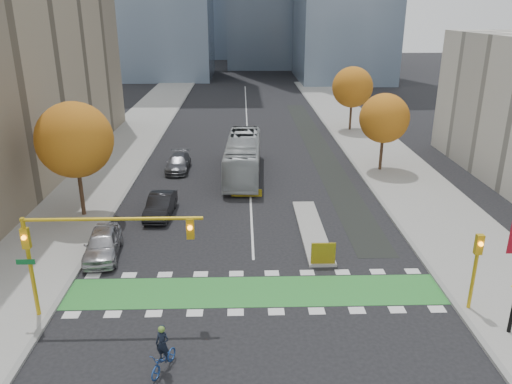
{
  "coord_description": "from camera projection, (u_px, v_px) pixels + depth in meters",
  "views": [
    {
      "loc": [
        -0.57,
        -21.32,
        14.03
      ],
      "look_at": [
        0.25,
        8.53,
        3.0
      ],
      "focal_mm": 35.0,
      "sensor_mm": 36.0,
      "label": 1
    }
  ],
  "objects": [
    {
      "name": "bike_crossing",
      "position": [
        255.0,
        291.0,
        26.28
      ],
      "size": [
        20.0,
        3.0,
        0.01
      ],
      "primitive_type": "cube",
      "color": "#2A8130",
      "rests_on": "ground"
    },
    {
      "name": "parked_car_c",
      "position": [
        178.0,
        163.0,
        45.63
      ],
      "size": [
        2.03,
        4.92,
        1.42
      ],
      "primitive_type": "imported",
      "rotation": [
        0.0,
        0.0,
        -0.01
      ],
      "color": "#535359",
      "rests_on": "ground"
    },
    {
      "name": "centre_line",
      "position": [
        247.0,
        127.0,
        62.38
      ],
      "size": [
        0.15,
        70.0,
        0.01
      ],
      "primitive_type": "cube",
      "color": "silver",
      "rests_on": "ground"
    },
    {
      "name": "ground",
      "position": [
        256.0,
        307.0,
        24.87
      ],
      "size": [
        300.0,
        300.0,
        0.0
      ],
      "primitive_type": "plane",
      "color": "black",
      "rests_on": "ground"
    },
    {
      "name": "tree_east_far",
      "position": [
        352.0,
        87.0,
        59.01
      ],
      "size": [
        4.8,
        4.8,
        7.65
      ],
      "color": "#332114",
      "rests_on": "ground"
    },
    {
      "name": "tree_west",
      "position": [
        75.0,
        140.0,
        33.87
      ],
      "size": [
        5.2,
        5.2,
        8.22
      ],
      "color": "#332114",
      "rests_on": "ground"
    },
    {
      "name": "traffic_signal_west",
      "position": [
        83.0,
        241.0,
        22.79
      ],
      "size": [
        8.53,
        0.56,
        5.2
      ],
      "color": "#BF9914",
      "rests_on": "ground"
    },
    {
      "name": "cyclist",
      "position": [
        163.0,
        356.0,
        20.33
      ],
      "size": [
        1.3,
        1.95,
        2.13
      ],
      "rotation": [
        0.0,
        0.0,
        -0.39
      ],
      "color": "navy",
      "rests_on": "ground"
    },
    {
      "name": "tree_east_near",
      "position": [
        384.0,
        118.0,
        44.13
      ],
      "size": [
        4.4,
        4.4,
        7.08
      ],
      "color": "#332114",
      "rests_on": "ground"
    },
    {
      "name": "hazard_board",
      "position": [
        323.0,
        253.0,
        28.64
      ],
      "size": [
        1.4,
        0.12,
        1.3
      ],
      "primitive_type": "cube",
      "color": "yellow",
      "rests_on": "median_island"
    },
    {
      "name": "traffic_signal_east",
      "position": [
        476.0,
        261.0,
        23.72
      ],
      "size": [
        0.35,
        0.43,
        4.1
      ],
      "color": "#BF9914",
      "rests_on": "ground"
    },
    {
      "name": "sidewalk_east",
      "position": [
        402.0,
        177.0,
        43.95
      ],
      "size": [
        7.0,
        120.0,
        0.15
      ],
      "primitive_type": "cube",
      "color": "gray",
      "rests_on": "ground"
    },
    {
      "name": "curb_west",
      "position": [
        135.0,
        179.0,
        43.34
      ],
      "size": [
        0.3,
        120.0,
        0.16
      ],
      "primitive_type": "cube",
      "color": "gray",
      "rests_on": "ground"
    },
    {
      "name": "parked_car_a",
      "position": [
        103.0,
        244.0,
        29.76
      ],
      "size": [
        2.45,
        5.0,
        1.64
      ],
      "primitive_type": "imported",
      "rotation": [
        0.0,
        0.0,
        0.11
      ],
      "color": "#A5A4A9",
      "rests_on": "ground"
    },
    {
      "name": "bus",
      "position": [
        243.0,
        157.0,
        44.04
      ],
      "size": [
        3.38,
        12.26,
        3.38
      ],
      "primitive_type": "imported",
      "rotation": [
        0.0,
        0.0,
        -0.04
      ],
      "color": "#A9AFB1",
      "rests_on": "ground"
    },
    {
      "name": "median_island",
      "position": [
        312.0,
        230.0,
        33.39
      ],
      "size": [
        1.6,
        10.0,
        0.16
      ],
      "primitive_type": "cube",
      "color": "gray",
      "rests_on": "ground"
    },
    {
      "name": "bike_lane_paint",
      "position": [
        318.0,
        148.0,
        53.2
      ],
      "size": [
        2.5,
        50.0,
        0.01
      ],
      "primitive_type": "cube",
      "color": "black",
      "rests_on": "ground"
    },
    {
      "name": "sidewalk_west",
      "position": [
        94.0,
        179.0,
        43.25
      ],
      "size": [
        7.0,
        120.0,
        0.15
      ],
      "primitive_type": "cube",
      "color": "gray",
      "rests_on": "ground"
    },
    {
      "name": "parked_car_b",
      "position": [
        160.0,
        205.0,
        35.65
      ],
      "size": [
        1.88,
        4.81,
        1.56
      ],
      "primitive_type": "imported",
      "rotation": [
        0.0,
        0.0,
        -0.05
      ],
      "color": "black",
      "rests_on": "ground"
    },
    {
      "name": "curb_east",
      "position": [
        363.0,
        177.0,
        43.86
      ],
      "size": [
        0.3,
        120.0,
        0.16
      ],
      "primitive_type": "cube",
      "color": "gray",
      "rests_on": "ground"
    }
  ]
}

